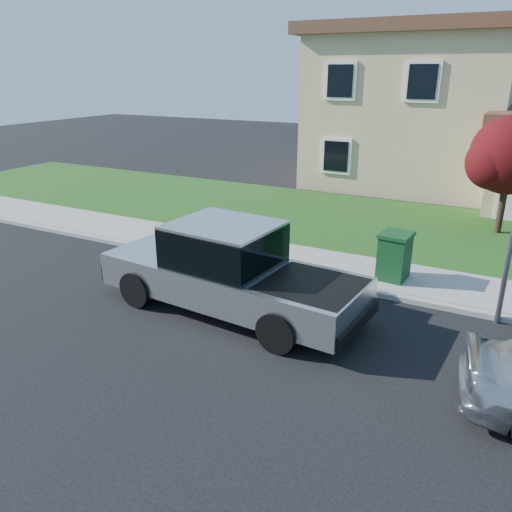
% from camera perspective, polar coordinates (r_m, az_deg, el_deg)
% --- Properties ---
extents(ground, '(80.00, 80.00, 0.00)m').
position_cam_1_polar(ground, '(10.44, -2.32, -8.18)').
color(ground, black).
rests_on(ground, ground).
extents(curb, '(40.00, 0.20, 0.12)m').
position_cam_1_polar(curb, '(12.43, 8.39, -3.19)').
color(curb, gray).
rests_on(curb, ground).
extents(sidewalk, '(40.00, 2.00, 0.15)m').
position_cam_1_polar(sidewalk, '(13.39, 9.97, -1.44)').
color(sidewalk, gray).
rests_on(sidewalk, ground).
extents(lawn, '(40.00, 7.00, 0.10)m').
position_cam_1_polar(lawn, '(17.52, 14.57, 3.38)').
color(lawn, '#183D11').
rests_on(lawn, ground).
extents(house, '(14.00, 11.30, 6.85)m').
position_cam_1_polar(house, '(24.59, 20.52, 14.96)').
color(house, tan).
rests_on(house, ground).
extents(pickup_truck, '(6.16, 2.58, 1.98)m').
position_cam_1_polar(pickup_truck, '(10.81, -3.06, -1.74)').
color(pickup_truck, black).
rests_on(pickup_truck, ground).
extents(woman, '(0.69, 0.59, 1.75)m').
position_cam_1_polar(woman, '(11.68, 2.69, -0.48)').
color(woman, tan).
rests_on(woman, ground).
extents(ornamental_tree, '(2.68, 2.42, 3.68)m').
position_cam_1_polar(ornamental_tree, '(17.40, 27.18, 9.84)').
color(ornamental_tree, black).
rests_on(ornamental_tree, lawn).
extents(trash_bin, '(0.79, 0.89, 1.17)m').
position_cam_1_polar(trash_bin, '(12.67, 15.54, 0.04)').
color(trash_bin, '#0F3A19').
rests_on(trash_bin, sidewalk).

